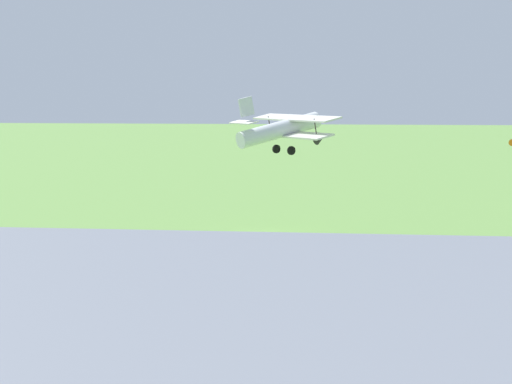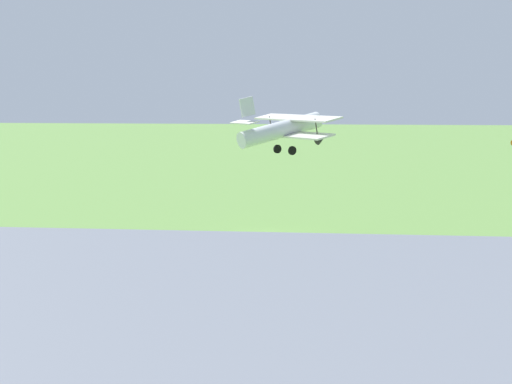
% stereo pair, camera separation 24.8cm
% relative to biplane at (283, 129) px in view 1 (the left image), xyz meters
% --- Properties ---
extents(ground_plane, '(400.00, 400.00, 0.00)m').
position_rel_biplane_xyz_m(ground_plane, '(1.28, 0.80, -7.82)').
color(ground_plane, '#608C42').
extents(biplane, '(8.06, 8.40, 4.21)m').
position_rel_biplane_xyz_m(biplane, '(0.00, 0.00, 0.00)').
color(biplane, silver).
extents(person_near_hangar_door, '(0.43, 0.43, 1.63)m').
position_rel_biplane_xyz_m(person_near_hangar_door, '(-0.45, 23.64, -7.01)').
color(person_near_hangar_door, '#33723F').
rests_on(person_near_hangar_door, ground_plane).
extents(person_watching_takeoff, '(0.45, 0.45, 1.69)m').
position_rel_biplane_xyz_m(person_watching_takeoff, '(0.74, 25.00, -6.98)').
color(person_watching_takeoff, '#33723F').
rests_on(person_watching_takeoff, ground_plane).
extents(person_at_fence_line, '(0.52, 0.52, 1.72)m').
position_rel_biplane_xyz_m(person_at_fence_line, '(7.93, 24.96, -6.96)').
color(person_at_fence_line, '#72338C').
rests_on(person_at_fence_line, ground_plane).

